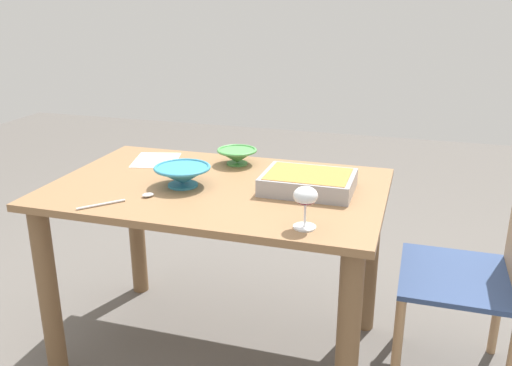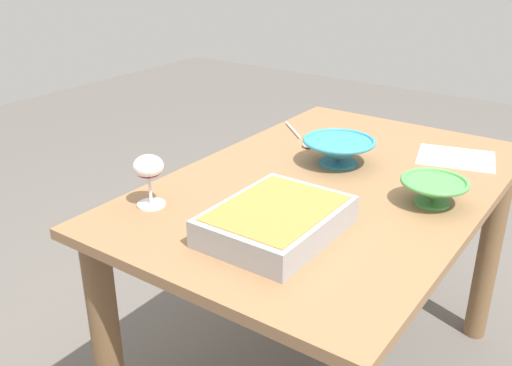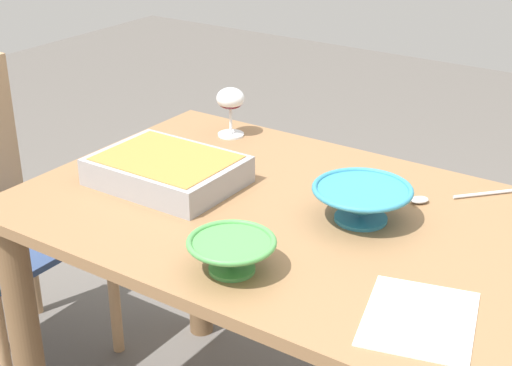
% 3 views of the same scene
% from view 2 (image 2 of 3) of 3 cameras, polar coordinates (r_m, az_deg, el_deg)
% --- Properties ---
extents(dining_table, '(1.29, 0.83, 0.75)m').
position_cam_2_polar(dining_table, '(1.70, 7.33, -4.50)').
color(dining_table, olive).
rests_on(dining_table, ground_plane).
extents(wine_glass, '(0.08, 0.08, 0.14)m').
position_cam_2_polar(wine_glass, '(1.46, -10.72, 1.31)').
color(wine_glass, white).
rests_on(wine_glass, dining_table).
extents(casserole_dish, '(0.34, 0.25, 0.07)m').
position_cam_2_polar(casserole_dish, '(1.33, 2.07, -3.64)').
color(casserole_dish, '#99999E').
rests_on(casserole_dish, dining_table).
extents(mixing_bowl, '(0.22, 0.22, 0.08)m').
position_cam_2_polar(mixing_bowl, '(1.74, 8.29, 3.29)').
color(mixing_bowl, teal).
rests_on(mixing_bowl, dining_table).
extents(small_bowl, '(0.17, 0.17, 0.07)m').
position_cam_2_polar(small_bowl, '(1.54, 17.38, -0.68)').
color(small_bowl, '#4C994C').
rests_on(small_bowl, dining_table).
extents(serving_spoon, '(0.20, 0.22, 0.01)m').
position_cam_2_polar(serving_spoon, '(1.94, 4.60, 4.41)').
color(serving_spoon, silver).
rests_on(serving_spoon, dining_table).
extents(napkin, '(0.24, 0.27, 0.00)m').
position_cam_2_polar(napkin, '(1.89, 19.41, 2.39)').
color(napkin, white).
rests_on(napkin, dining_table).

